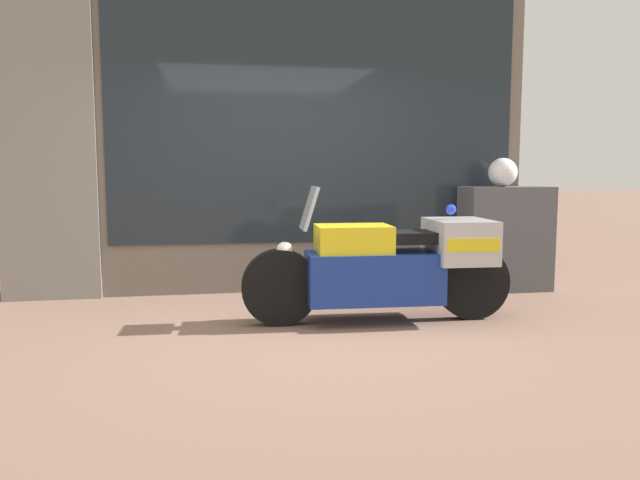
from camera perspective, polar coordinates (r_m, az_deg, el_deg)
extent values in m
plane|color=#7A5B4C|center=(5.16, -1.65, -8.57)|extent=(60.00, 60.00, 0.00)
cube|color=#6B6056|center=(6.99, -4.22, 11.57)|extent=(5.64, 0.40, 3.92)
cube|color=gray|center=(7.15, -23.51, 10.94)|extent=(0.97, 0.55, 3.92)
cube|color=#1E262D|center=(6.85, -0.18, 12.11)|extent=(4.43, 0.02, 2.92)
cube|color=slate|center=(7.11, -0.81, -2.11)|extent=(4.21, 0.30, 0.55)
cube|color=silver|center=(7.17, -1.01, 5.31)|extent=(4.21, 0.02, 1.32)
cube|color=beige|center=(7.05, -0.83, 10.59)|extent=(4.21, 0.30, 0.02)
cube|color=black|center=(6.97, -13.93, 10.78)|extent=(0.18, 0.04, 0.06)
cube|color=navy|center=(6.97, -7.34, 10.92)|extent=(0.18, 0.04, 0.06)
cube|color=#C68E19|center=(7.05, -0.83, 10.92)|extent=(0.18, 0.04, 0.06)
cube|color=#B7B2A8|center=(7.22, 5.44, 10.79)|extent=(0.18, 0.04, 0.06)
cube|color=maroon|center=(7.47, 11.36, 10.55)|extent=(0.18, 0.04, 0.06)
cube|color=yellow|center=(6.90, -11.44, 0.93)|extent=(0.19, 0.03, 0.27)
cube|color=#2866B7|center=(7.00, -0.73, 1.13)|extent=(0.19, 0.04, 0.27)
cube|color=#2D8E42|center=(7.32, 9.36, 1.29)|extent=(0.19, 0.02, 0.27)
cylinder|color=black|center=(5.38, -3.69, -4.33)|extent=(0.67, 0.17, 0.66)
cylinder|color=black|center=(5.76, 13.73, -3.78)|extent=(0.67, 0.17, 0.66)
cube|color=navy|center=(5.49, 4.90, -3.37)|extent=(1.19, 0.57, 0.44)
cube|color=yellow|center=(5.40, 3.06, -0.04)|extent=(0.66, 0.49, 0.27)
cube|color=black|center=(5.50, 7.64, 0.26)|extent=(0.70, 0.42, 0.10)
cube|color=#B7B7BC|center=(5.66, 12.63, -0.07)|extent=(0.54, 0.69, 0.38)
cube|color=yellow|center=(5.66, 12.63, -0.07)|extent=(0.49, 0.69, 0.11)
cube|color=#B2BCC6|center=(5.32, -0.99, 2.94)|extent=(0.16, 0.37, 0.38)
sphere|color=white|center=(5.33, -3.26, -0.90)|extent=(0.14, 0.14, 0.14)
sphere|color=blue|center=(5.61, 11.89, 2.76)|extent=(0.09, 0.09, 0.09)
cube|color=#4C4C51|center=(7.20, 16.57, 0.13)|extent=(0.97, 0.45, 1.15)
sphere|color=white|center=(7.12, 16.36, 5.96)|extent=(0.31, 0.31, 0.31)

